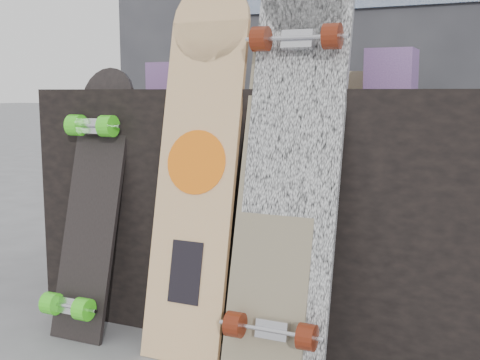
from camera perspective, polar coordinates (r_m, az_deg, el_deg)
The scene contains 9 objects.
vendor_table at distance 2.09m, azimuth 4.27°, elevation -2.49°, with size 1.60×0.60×0.80m, color black.
booth at distance 2.88m, azimuth 10.42°, elevation 14.44°, with size 2.40×0.22×2.20m.
merch_box_purple at distance 2.31m, azimuth -6.24°, elevation 9.77°, with size 0.18×0.12×0.10m, color #5B3A77.
merch_box_small at distance 1.91m, azimuth 14.18°, elevation 10.16°, with size 0.14×0.14×0.12m, color #5B3A77.
merch_box_flat at distance 2.12m, azimuth 9.66°, elevation 9.28°, with size 0.22×0.10×0.06m, color #D1B78C.
longboard_geisha at distance 1.81m, azimuth -4.00°, elevation 2.18°, with size 0.26×0.27×1.13m.
longboard_celtic at distance 1.70m, azimuth 3.74°, elevation 0.51°, with size 0.23×0.29×1.06m.
longboard_cascadia at distance 1.68m, azimuth 5.01°, elevation 2.83°, with size 0.28×0.35×1.21m.
skateboard_dark at distance 2.02m, azimuth -13.94°, elevation -1.72°, with size 0.20×0.31×0.87m.
Camera 1 is at (0.70, -1.43, 0.79)m, focal length 45.00 mm.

